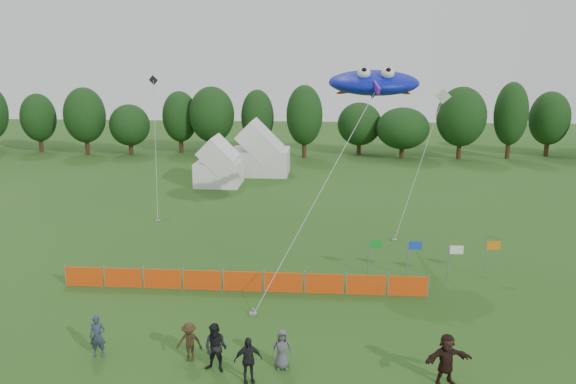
# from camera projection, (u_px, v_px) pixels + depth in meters

# --- Properties ---
(ground) EXTENTS (160.00, 160.00, 0.00)m
(ground) POSITION_uv_depth(u_px,v_px,m) (276.00, 365.00, 20.94)
(ground) COLOR #234C16
(ground) RESTS_ON ground
(treeline) EXTENTS (104.57, 8.78, 8.36)m
(treeline) POSITION_uv_depth(u_px,v_px,m) (328.00, 120.00, 63.37)
(treeline) COLOR #382314
(treeline) RESTS_ON ground
(tent_left) EXTENTS (3.95, 3.95, 3.49)m
(tent_left) POSITION_uv_depth(u_px,v_px,m) (219.00, 165.00, 49.84)
(tent_left) COLOR white
(tent_left) RESTS_ON ground
(tent_right) EXTENTS (5.63, 4.51, 3.98)m
(tent_right) POSITION_uv_depth(u_px,v_px,m) (260.00, 153.00, 54.48)
(tent_right) COLOR silver
(tent_right) RESTS_ON ground
(barrier_fence) EXTENTS (17.90, 0.06, 1.00)m
(barrier_fence) POSITION_uv_depth(u_px,v_px,m) (243.00, 281.00, 27.43)
(barrier_fence) COLOR #E1430C
(barrier_fence) RESTS_ON ground
(flag_row) EXTENTS (6.73, 0.77, 1.98)m
(flag_row) POSITION_uv_depth(u_px,v_px,m) (431.00, 253.00, 28.96)
(flag_row) COLOR gray
(flag_row) RESTS_ON ground
(spectator_a) EXTENTS (0.66, 0.48, 1.67)m
(spectator_a) POSITION_uv_depth(u_px,v_px,m) (98.00, 336.00, 21.38)
(spectator_a) COLOR #2A3447
(spectator_a) RESTS_ON ground
(spectator_b) EXTENTS (1.03, 0.88, 1.85)m
(spectator_b) POSITION_uv_depth(u_px,v_px,m) (216.00, 348.00, 20.34)
(spectator_b) COLOR black
(spectator_b) RESTS_ON ground
(spectator_c) EXTENTS (1.02, 0.61, 1.54)m
(spectator_c) POSITION_uv_depth(u_px,v_px,m) (189.00, 342.00, 21.07)
(spectator_c) COLOR #332514
(spectator_c) RESTS_ON ground
(spectator_d) EXTENTS (1.09, 0.72, 1.71)m
(spectator_d) POSITION_uv_depth(u_px,v_px,m) (248.00, 360.00, 19.65)
(spectator_d) COLOR black
(spectator_d) RESTS_ON ground
(spectator_e) EXTENTS (0.83, 0.62, 1.54)m
(spectator_e) POSITION_uv_depth(u_px,v_px,m) (282.00, 349.00, 20.56)
(spectator_e) COLOR #4C4C51
(spectator_e) RESTS_ON ground
(spectator_f) EXTENTS (1.83, 1.02, 1.88)m
(spectator_f) POSITION_uv_depth(u_px,v_px,m) (446.00, 359.00, 19.55)
(spectator_f) COLOR black
(spectator_f) RESTS_ON ground
(stingray_kite) EXTENTS (8.67, 16.44, 10.70)m
(stingray_kite) POSITION_uv_depth(u_px,v_px,m) (374.00, 83.00, 31.79)
(stingray_kite) COLOR #0D1AC4
(stingray_kite) RESTS_ON ground
(small_kite_white) EXTENTS (4.63, 7.93, 8.99)m
(small_kite_white) POSITION_uv_depth(u_px,v_px,m) (429.00, 137.00, 38.55)
(small_kite_white) COLOR white
(small_kite_white) RESTS_ON ground
(small_kite_dark) EXTENTS (2.81, 8.15, 9.76)m
(small_kite_dark) POSITION_uv_depth(u_px,v_px,m) (155.00, 136.00, 42.27)
(small_kite_dark) COLOR black
(small_kite_dark) RESTS_ON ground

